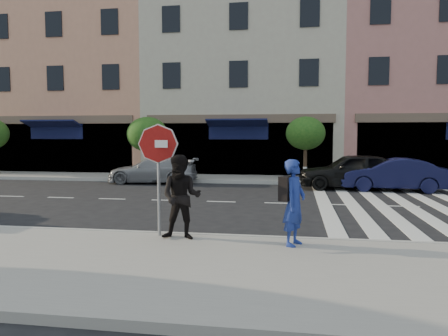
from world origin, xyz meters
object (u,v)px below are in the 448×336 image
car_far_mid (353,171)px  car_far_right (393,175)px  stop_sign (158,154)px  walker (181,197)px  car_far_left (153,170)px  photographer (294,203)px

car_far_mid → car_far_right: bearing=72.0°
car_far_right → stop_sign: bearing=-29.8°
walker → car_far_right: 11.80m
car_far_mid → car_far_left: bearing=-98.3°
walker → car_far_right: walker is taller
photographer → car_far_mid: size_ratio=0.37×
stop_sign → photographer: 3.05m
car_far_left → car_far_right: (10.67, -1.16, 0.07)m
car_far_left → car_far_right: 10.73m
walker → car_far_mid: size_ratio=0.39×
photographer → car_far_right: (4.00, 10.09, -0.32)m
photographer → car_far_mid: 10.77m
stop_sign → car_far_mid: (5.32, 10.12, -1.14)m
walker → car_far_right: (6.33, 9.95, -0.36)m
walker → photographer: bearing=-5.1°
stop_sign → car_far_right: size_ratio=0.59×
stop_sign → walker: (0.56, -0.23, -0.88)m
photographer → car_far_mid: (2.43, 10.49, -0.23)m
car_far_right → walker: bearing=-27.0°
walker → car_far_mid: bearing=63.7°
stop_sign → car_far_right: stop_sign is taller
stop_sign → photographer: stop_sign is taller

